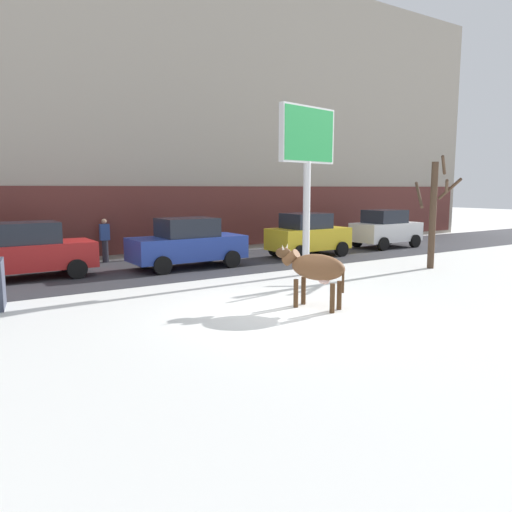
% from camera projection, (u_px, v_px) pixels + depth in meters
% --- Properties ---
extents(ground_plane, '(120.00, 120.00, 0.00)m').
position_uv_depth(ground_plane, '(283.00, 313.00, 11.58)').
color(ground_plane, white).
extents(road_strip, '(60.00, 5.60, 0.01)m').
position_uv_depth(road_strip, '(159.00, 269.00, 17.85)').
color(road_strip, '#333338').
rests_on(road_strip, ground).
extents(building_facade, '(44.00, 6.10, 13.00)m').
position_uv_depth(building_facade, '(101.00, 109.00, 22.16)').
color(building_facade, '#A39989').
rests_on(building_facade, ground).
extents(cow_brown, '(1.12, 1.91, 1.54)m').
position_uv_depth(cow_brown, '(315.00, 268.00, 11.90)').
color(cow_brown, brown).
rests_on(cow_brown, ground).
extents(billboard, '(2.52, 0.64, 5.56)m').
position_uv_depth(billboard, '(308.00, 145.00, 16.08)').
color(billboard, silver).
rests_on(billboard, ground).
extents(car_red_sedan, '(4.20, 1.98, 1.84)m').
position_uv_depth(car_red_sedan, '(26.00, 251.00, 15.78)').
color(car_red_sedan, red).
rests_on(car_red_sedan, ground).
extents(car_blue_sedan, '(4.20, 1.98, 1.84)m').
position_uv_depth(car_blue_sedan, '(187.00, 243.00, 18.00)').
color(car_blue_sedan, '#233D9E').
rests_on(car_blue_sedan, ground).
extents(car_yellow_hatchback, '(3.50, 1.92, 1.86)m').
position_uv_depth(car_yellow_hatchback, '(308.00, 235.00, 21.03)').
color(car_yellow_hatchback, gold).
rests_on(car_yellow_hatchback, ground).
extents(car_white_hatchback, '(3.50, 1.92, 1.86)m').
position_uv_depth(car_white_hatchback, '(386.00, 229.00, 24.24)').
color(car_white_hatchback, white).
rests_on(car_white_hatchback, ground).
extents(pedestrian_near_billboard, '(0.36, 0.24, 1.73)m').
position_uv_depth(pedestrian_near_billboard, '(105.00, 240.00, 19.32)').
color(pedestrian_near_billboard, '#282833').
rests_on(pedestrian_near_billboard, ground).
extents(bare_tree_left_lot, '(1.66, 1.64, 4.06)m').
position_uv_depth(bare_tree_left_lot, '(434.00, 210.00, 17.74)').
color(bare_tree_left_lot, '#4C3828').
rests_on(bare_tree_left_lot, ground).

